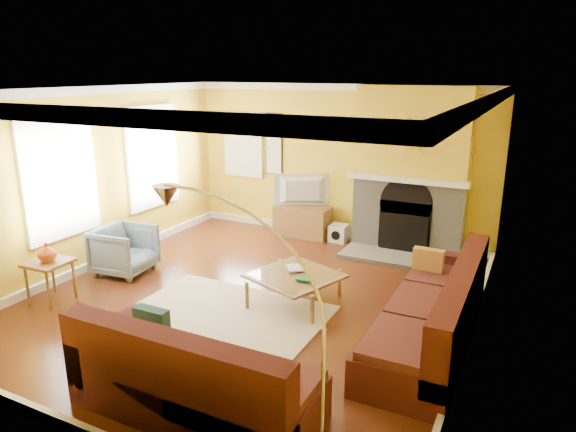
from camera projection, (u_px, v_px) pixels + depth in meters
The scene contains 27 objects.
floor at pixel (254, 298), 6.85m from camera, with size 5.50×6.00×0.02m, color #602B14.
ceiling at pixel (249, 89), 6.10m from camera, with size 5.50×6.00×0.02m, color white.
wall_back at pixel (338, 162), 9.06m from camera, with size 5.50×0.02×2.70m, color gold.
wall_front at pixel (51, 286), 3.88m from camera, with size 5.50×0.02×2.70m, color gold.
wall_left at pixel (92, 179), 7.65m from camera, with size 0.02×6.00×2.70m, color gold.
wall_right at pixel (483, 228), 5.29m from camera, with size 0.02×6.00×2.70m, color gold.
baseboard at pixel (253, 293), 6.83m from camera, with size 5.50×6.00×0.12m, color white, non-canonical shape.
crown_molding at pixel (249, 95), 6.12m from camera, with size 5.50×6.00×0.12m, color white, non-canonical shape.
window_left_near at pixel (152, 157), 8.71m from camera, with size 0.06×1.22×1.72m, color white.
window_left_far at pixel (59, 177), 7.08m from camera, with size 0.06×1.22×1.72m, color white.
window_back at pixel (244, 145), 9.78m from camera, with size 0.82×0.06×1.22m, color white.
wall_art at pixel (274, 144), 9.49m from camera, with size 0.34×0.04×1.14m, color white.
fireplace at pixel (411, 171), 8.31m from camera, with size 1.80×0.40×2.70m, color gray, non-canonical shape.
mantel at pixel (407, 180), 8.13m from camera, with size 1.92×0.22×0.08m, color white.
hearth at pixel (397, 258), 8.20m from camera, with size 1.80×0.70×0.06m, color gray.
sunburst at pixel (410, 135), 7.94m from camera, with size 0.70×0.04×0.70m, color olive, non-canonical shape.
rug at pixel (223, 317), 6.30m from camera, with size 2.40×1.80×0.02m, color beige.
sectional_sofa at pixel (315, 305), 5.60m from camera, with size 3.11×3.98×0.90m, color #471916, non-canonical shape.
coffee_table at pixel (295, 288), 6.66m from camera, with size 1.00×1.00×0.40m, color white, non-canonical shape.
media_console at pixel (302, 221), 9.33m from camera, with size 1.00×0.45×0.55m, color olive.
tv at pixel (303, 191), 9.17m from camera, with size 1.02×0.13×0.59m, color black.
subwoofer at pixel (339, 233), 9.05m from camera, with size 0.30×0.30×0.30m, color white.
armchair at pixel (124, 250), 7.60m from camera, with size 0.76×0.78×0.71m, color slate.
side_table at pixel (51, 281), 6.69m from camera, with size 0.50×0.50×0.55m, color olive, non-canonical shape.
vase at pixel (47, 252), 6.58m from camera, with size 0.24×0.24×0.25m, color #D8591E.
book at pixel (288, 268), 6.75m from camera, with size 0.20×0.27×0.03m, color white.
arc_lamp at pixel (250, 339), 3.69m from camera, with size 1.35×0.36×2.12m, color silver, non-canonical shape.
Camera 1 is at (3.20, -5.42, 2.93)m, focal length 32.00 mm.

